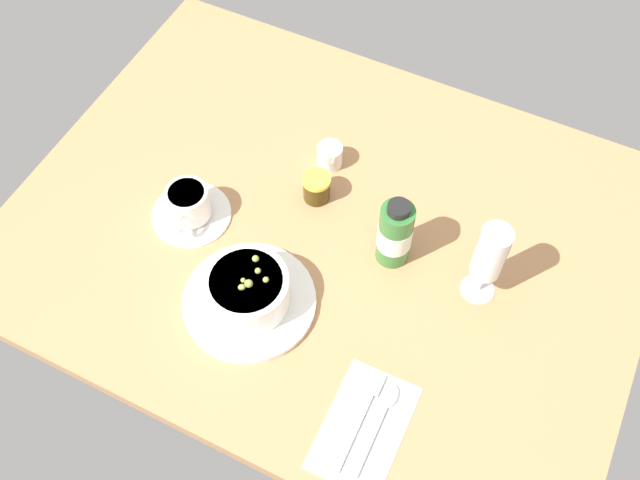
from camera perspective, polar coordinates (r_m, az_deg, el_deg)
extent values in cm
cube|color=#B27F51|center=(131.08, 0.64, 0.51)|extent=(110.00, 84.00, 3.00)
cylinder|color=white|center=(122.32, -5.50, -4.75)|extent=(22.14, 22.14, 1.20)
cylinder|color=white|center=(118.96, -5.64, -3.88)|extent=(13.67, 13.67, 6.45)
cylinder|color=beige|center=(116.86, -5.74, -3.31)|extent=(11.75, 11.75, 1.60)
sphere|color=#979F46|center=(115.68, -5.55, -3.39)|extent=(1.38, 1.38, 1.38)
sphere|color=#979F46|center=(115.49, -6.03, -3.65)|extent=(0.97, 0.97, 0.97)
sphere|color=#979F46|center=(116.07, -5.98, -3.13)|extent=(0.82, 0.82, 0.82)
sphere|color=#979F46|center=(115.49, -6.13, -3.66)|extent=(1.00, 1.00, 1.00)
sphere|color=#979F46|center=(117.90, -5.01, -1.46)|extent=(1.15, 1.15, 1.15)
sphere|color=#979F46|center=(116.72, -4.84, -2.40)|extent=(1.01, 1.01, 1.01)
sphere|color=#979F46|center=(115.81, -4.22, -3.09)|extent=(1.00, 1.00, 1.00)
cube|color=white|center=(114.04, 3.44, -14.28)|extent=(12.03, 19.04, 0.30)
cube|color=silver|center=(113.46, 2.66, -14.40)|extent=(1.42, 14.02, 0.50)
cube|color=silver|center=(116.05, 4.30, -11.09)|extent=(2.26, 3.63, 0.40)
cube|color=silver|center=(113.22, 4.00, -14.97)|extent=(1.20, 13.01, 0.50)
ellipsoid|color=silver|center=(115.48, 5.44, -11.96)|extent=(2.40, 4.00, 0.60)
cylinder|color=white|center=(133.08, -9.94, 2.01)|extent=(14.23, 14.23, 0.90)
cylinder|color=white|center=(130.29, -10.16, 2.88)|extent=(7.44, 7.44, 6.03)
cylinder|color=#361D16|center=(128.29, -10.33, 3.53)|extent=(6.32, 6.32, 1.00)
torus|color=white|center=(127.57, -10.72, 1.25)|extent=(1.81, 3.68, 3.60)
cylinder|color=white|center=(136.76, 0.76, 6.55)|extent=(4.72, 4.72, 4.54)
cone|color=white|center=(134.17, 1.08, 6.35)|extent=(2.77, 2.76, 2.33)
cylinder|color=white|center=(126.14, 12.12, -3.71)|extent=(5.69, 5.69, 0.40)
cylinder|color=white|center=(123.37, 12.38, -2.97)|extent=(0.80, 0.80, 6.10)
cylinder|color=white|center=(116.35, 13.13, -0.92)|extent=(5.03, 5.03, 10.63)
cylinder|color=white|center=(117.67, 12.98, -1.33)|extent=(4.13, 4.13, 6.38)
cylinder|color=#3D2E0C|center=(132.02, -0.27, 3.98)|extent=(4.86, 4.86, 4.59)
cylinder|color=yellow|center=(129.87, -0.27, 4.70)|extent=(5.10, 5.10, 0.80)
cylinder|color=#337233|center=(121.95, 5.78, 0.40)|extent=(5.74, 5.74, 13.07)
cylinder|color=white|center=(122.17, 5.77, 0.34)|extent=(5.85, 5.85, 4.97)
cylinder|color=black|center=(115.96, 6.09, 2.37)|extent=(3.73, 3.73, 1.47)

